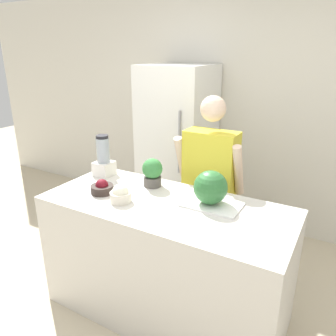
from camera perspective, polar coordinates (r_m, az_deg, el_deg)
name	(u,v)px	position (r m, az deg, el deg)	size (l,w,h in m)	color
wall_back	(245,112)	(3.71, 13.23, 9.48)	(8.00, 0.06, 2.60)	silver
counter_island	(165,259)	(2.54, -0.45, -15.59)	(1.77, 0.78, 0.92)	beige
refrigerator	(177,148)	(3.68, 1.64, 3.47)	(0.71, 0.71, 1.80)	white
person	(209,188)	(2.86, 7.23, -3.43)	(0.58, 0.26, 1.60)	#333338
cutting_board	(212,204)	(2.29, 7.68, -6.30)	(0.39, 0.26, 0.01)	white
watermelon	(210,187)	(2.24, 7.41, -3.37)	(0.23, 0.23, 0.23)	#2D6B33
bowl_cherries	(102,188)	(2.49, -11.41, -3.41)	(0.17, 0.17, 0.11)	#2D231E
bowl_cream	(121,195)	(2.32, -8.27, -4.61)	(0.15, 0.15, 0.13)	beige
blender	(104,159)	(2.81, -11.16, 1.56)	(0.15, 0.15, 0.35)	silver
potted_plant	(152,172)	(2.54, -2.73, -0.70)	(0.16, 0.16, 0.22)	#514C47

